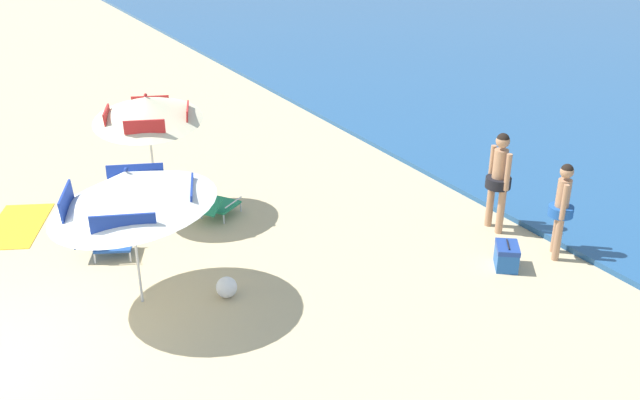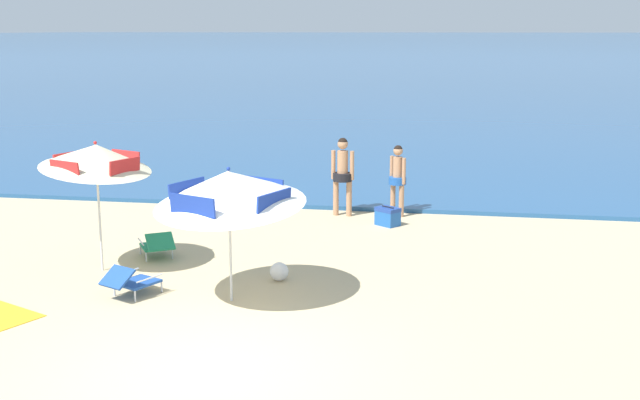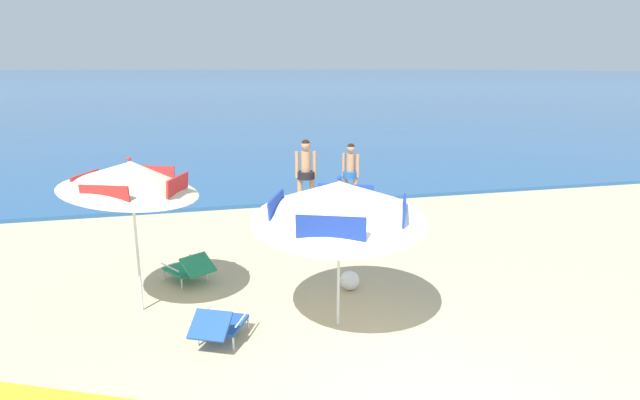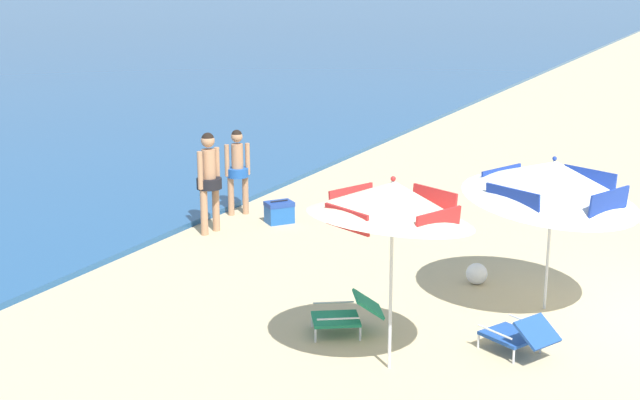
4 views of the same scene
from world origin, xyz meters
TOP-DOWN VIEW (x-y plane):
  - ocean_water at (0.00, 409.28)m, footprint 800.00×800.00m
  - beach_umbrella_striped_main at (-3.20, 3.80)m, footprint 2.60×2.58m
  - beach_umbrella_striped_second at (-0.48, 2.62)m, footprint 2.94×2.97m
  - lounge_chair_under_umbrella at (-2.13, 2.55)m, footprint 0.86×1.03m
  - lounge_chair_beside_umbrella at (-2.50, 4.69)m, footprint 0.93×1.03m
  - person_standing_near_shore at (1.66, 8.98)m, footprint 0.40×0.40m
  - person_standing_beside at (0.41, 8.77)m, footprint 0.54×0.44m
  - cooler_box at (1.53, 8.01)m, footprint 0.61×0.58m
  - beach_ball at (0.04, 3.77)m, footprint 0.32×0.32m

SIDE VIEW (x-z plane):
  - ocean_water at x=0.00m, z-range 0.00..0.10m
  - beach_ball at x=0.04m, z-range 0.00..0.32m
  - cooler_box at x=1.53m, z-range -0.01..0.42m
  - lounge_chair_beside_umbrella at x=-2.50m, z-range 0.00..0.53m
  - lounge_chair_under_umbrella at x=-2.13m, z-range 0.00..0.53m
  - person_standing_near_shore at x=1.66m, z-range 0.13..1.77m
  - person_standing_beside at x=0.41m, z-range 0.14..1.95m
  - beach_umbrella_striped_second at x=-0.48m, z-range 0.71..2.95m
  - beach_umbrella_striped_main at x=-3.20m, z-range 0.85..3.25m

